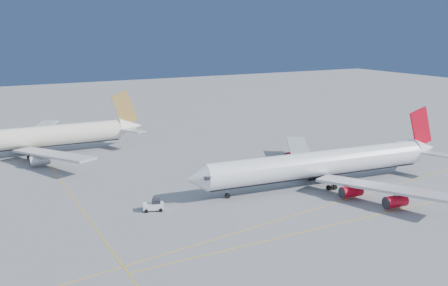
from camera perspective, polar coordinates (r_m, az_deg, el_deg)
ground at (r=104.85m, az=8.04°, el=-6.54°), size 500.00×500.00×0.00m
taxiway_lines at (r=102.52m, az=-0.78°, el=-6.86°), size 118.86×140.00×0.02m
airliner_virgin at (r=115.12m, az=11.37°, el=-2.32°), size 65.98×59.03×16.27m
airliner_etihad at (r=148.04m, az=-21.26°, el=0.55°), size 64.48×59.69×16.86m
pushback_tug at (r=99.16m, az=-8.03°, el=-7.07°), size 4.38×3.35×2.23m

